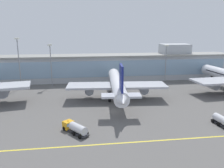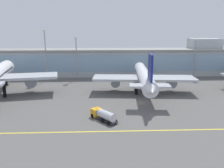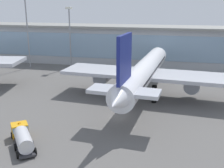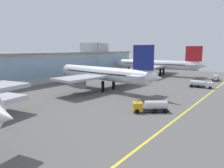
# 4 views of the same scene
# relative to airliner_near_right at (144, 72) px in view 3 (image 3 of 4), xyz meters

# --- Properties ---
(ground_plane) EXTENTS (198.85, 198.85, 0.00)m
(ground_plane) POSITION_rel_airliner_near_right_xyz_m (-3.18, -13.34, -6.19)
(ground_plane) COLOR #5B5956
(terminal_building) EXTENTS (145.03, 14.00, 19.23)m
(terminal_building) POSITION_rel_airliner_near_right_xyz_m (-1.57, 35.91, 1.25)
(terminal_building) COLOR #ADB2B7
(terminal_building) RESTS_ON ground
(airliner_near_right) EXTENTS (39.96, 50.88, 16.96)m
(airliner_near_right) POSITION_rel_airliner_near_right_xyz_m (0.00, 0.00, 0.00)
(airliner_near_right) COLOR black
(airliner_near_right) RESTS_ON ground
(fuel_tanker_truck) EXTENTS (7.48, 8.62, 2.90)m
(fuel_tanker_truck) POSITION_rel_airliner_near_right_xyz_m (-16.06, -27.87, -4.68)
(fuel_tanker_truck) COLOR black
(fuel_tanker_truck) RESTS_ON ground
(apron_light_mast_centre) EXTENTS (1.80, 1.80, 20.55)m
(apron_light_mast_centre) POSITION_rel_airliner_near_right_xyz_m (-28.49, 26.29, 7.55)
(apron_light_mast_centre) COLOR gray
(apron_light_mast_centre) RESTS_ON ground
(apron_light_mast_east) EXTENTS (1.80, 1.80, 23.79)m
(apron_light_mast_east) POSITION_rel_airliner_near_right_xyz_m (-42.42, 22.97, 9.36)
(apron_light_mast_east) COLOR gray
(apron_light_mast_east) RESTS_ON ground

